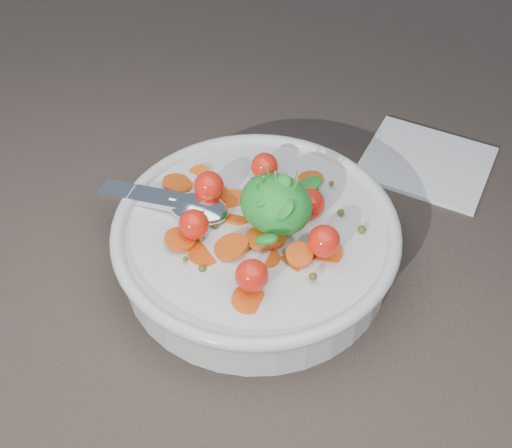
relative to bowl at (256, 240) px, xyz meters
The scene contains 3 objects.
ground 0.04m from the bowl, 37.19° to the right, with size 6.00×6.00×0.00m, color brown.
bowl is the anchor object (origin of this frame).
napkin 0.26m from the bowl, 74.31° to the left, with size 0.14×0.13×0.01m, color white.
Camera 1 is at (0.24, -0.33, 0.50)m, focal length 45.00 mm.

